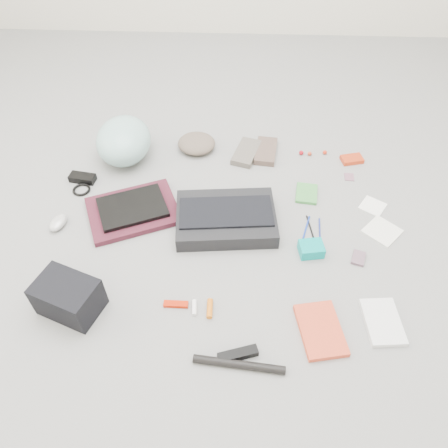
{
  "coord_description": "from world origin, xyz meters",
  "views": [
    {
      "loc": [
        0.06,
        -1.29,
        1.46
      ],
      "look_at": [
        0.0,
        0.0,
        0.05
      ],
      "focal_mm": 35.0,
      "sensor_mm": 36.0,
      "label": 1
    }
  ],
  "objects_px": {
    "bike_helmet": "(124,141)",
    "accordion_wallet": "(311,249)",
    "camera_bag": "(68,297)",
    "laptop": "(132,207)",
    "book_red": "(320,330)",
    "messenger_bag": "(226,219)"
  },
  "relations": [
    {
      "from": "laptop",
      "to": "messenger_bag",
      "type": "bearing_deg",
      "value": -29.67
    },
    {
      "from": "camera_bag",
      "to": "book_red",
      "type": "relative_size",
      "value": 1.0
    },
    {
      "from": "book_red",
      "to": "camera_bag",
      "type": "bearing_deg",
      "value": 165.51
    },
    {
      "from": "bike_helmet",
      "to": "book_red",
      "type": "xyz_separation_m",
      "value": [
        0.91,
        -0.98,
        -0.09
      ]
    },
    {
      "from": "laptop",
      "to": "camera_bag",
      "type": "bearing_deg",
      "value": -128.17
    },
    {
      "from": "camera_bag",
      "to": "accordion_wallet",
      "type": "bearing_deg",
      "value": 39.4
    },
    {
      "from": "camera_bag",
      "to": "messenger_bag",
      "type": "bearing_deg",
      "value": 59.99
    },
    {
      "from": "camera_bag",
      "to": "accordion_wallet",
      "type": "relative_size",
      "value": 2.25
    },
    {
      "from": "laptop",
      "to": "book_red",
      "type": "bearing_deg",
      "value": -58.6
    },
    {
      "from": "accordion_wallet",
      "to": "camera_bag",
      "type": "bearing_deg",
      "value": -170.97
    },
    {
      "from": "bike_helmet",
      "to": "laptop",
      "type": "bearing_deg",
      "value": -77.92
    },
    {
      "from": "laptop",
      "to": "bike_helmet",
      "type": "distance_m",
      "value": 0.43
    },
    {
      "from": "bike_helmet",
      "to": "book_red",
      "type": "relative_size",
      "value": 1.53
    },
    {
      "from": "messenger_bag",
      "to": "camera_bag",
      "type": "distance_m",
      "value": 0.73
    },
    {
      "from": "bike_helmet",
      "to": "accordion_wallet",
      "type": "distance_m",
      "value": 1.1
    },
    {
      "from": "bike_helmet",
      "to": "camera_bag",
      "type": "xyz_separation_m",
      "value": [
        -0.03,
        -0.92,
        -0.03
      ]
    },
    {
      "from": "laptop",
      "to": "bike_helmet",
      "type": "bearing_deg",
      "value": 82.14
    },
    {
      "from": "accordion_wallet",
      "to": "bike_helmet",
      "type": "bearing_deg",
      "value": 136.81
    },
    {
      "from": "messenger_bag",
      "to": "accordion_wallet",
      "type": "height_order",
      "value": "messenger_bag"
    },
    {
      "from": "camera_bag",
      "to": "book_red",
      "type": "bearing_deg",
      "value": 17.25
    },
    {
      "from": "bike_helmet",
      "to": "book_red",
      "type": "distance_m",
      "value": 1.34
    },
    {
      "from": "laptop",
      "to": "accordion_wallet",
      "type": "height_order",
      "value": "accordion_wallet"
    }
  ]
}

